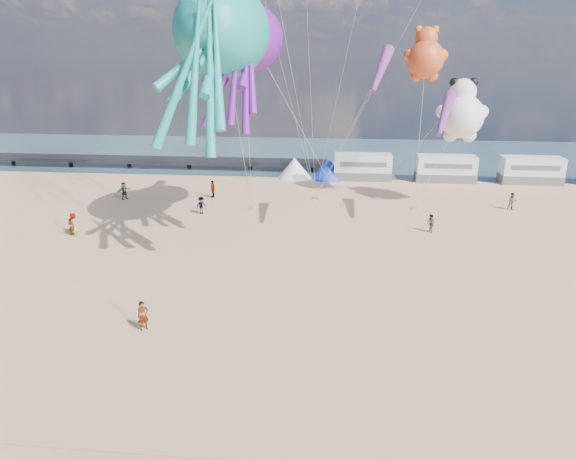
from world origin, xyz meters
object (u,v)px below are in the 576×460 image
Objects in this scene: windsock_left at (244,30)px; windsock_right at (381,70)px; beachgoer_4 at (124,191)px; motorhome_0 at (363,167)px; beachgoer_6 at (74,223)px; sandbag_a at (252,208)px; kite_octopus_teal at (223,31)px; beachgoer_5 at (71,227)px; kite_octopus_purple at (252,38)px; tent_blue at (328,169)px; kite_panda at (462,116)px; windsock_mid at (445,114)px; beachgoer_2 at (201,205)px; motorhome_1 at (446,168)px; tent_white at (294,168)px; beachgoer_1 at (512,201)px; sandbag_b at (342,205)px; beachgoer_7 at (431,224)px; motorhome_2 at (531,170)px; beachgoer_3 at (213,189)px; standing_person at (143,316)px; sandbag_d at (375,197)px; sandbag_e at (315,198)px; sandbag_c at (414,209)px; kite_teddy_orange at (425,59)px.

windsock_left is 1.10× the size of windsock_right.
motorhome_0 is at bearing -29.10° from beachgoer_4.
windsock_left is at bearing 100.07° from beachgoer_6.
kite_octopus_teal is (-0.58, -7.23, 15.49)m from sandbag_a.
motorhome_0 is 32.89m from beachgoer_5.
beachgoer_4 is 0.15× the size of kite_octopus_purple.
tent_blue is 17.90m from kite_panda.
beachgoer_2 is at bearing -166.80° from windsock_mid.
windsock_mid is (-4.00, -16.79, 7.98)m from motorhome_1.
tent_white is 20.71m from windsock_left.
motorhome_0 is 3.72× the size of beachgoer_6.
windsock_mid is (16.61, -2.54, -6.42)m from windsock_left.
kite_octopus_purple is 1.94× the size of windsock_mid.
beachgoer_1 is 0.27× the size of windsock_left.
windsock_right is at bearing -75.42° from beachgoer_4.
windsock_right is (15.27, -5.62, 12.18)m from beachgoer_2.
beachgoer_6 is 0.26× the size of kite_panda.
motorhome_1 is 13.20× the size of sandbag_b.
beachgoer_7 is 3.14× the size of sandbag_a.
motorhome_2 is 3.63× the size of beachgoer_3.
standing_person is at bearing -83.32° from windsock_left.
kite_panda reaches higher than beachgoer_3.
motorhome_2 is at bearing 0.00° from tent_blue.
standing_person is at bearing -116.40° from windsock_mid.
tent_white is 2.20× the size of beachgoer_3.
tent_blue is 2.41× the size of standing_person.
standing_person reaches higher than beachgoer_2.
beachgoer_5 is 2.98× the size of sandbag_b.
sandbag_d and sandbag_e have the same top height.
beachgoer_1 is (-5.41, -11.21, -0.66)m from motorhome_2.
kite_octopus_purple is at bearing 42.23° from beachgoer_3.
beachgoer_6 is 3.55× the size of sandbag_b.
kite_octopus_teal is at bearing -94.60° from sandbag_a.
kite_panda is (3.73, 1.19, 8.52)m from sandbag_c.
kite_octopus_purple is at bearing -59.83° from beachgoer_2.
beachgoer_5 is 33.95m from kite_teddy_orange.
motorhome_1 reaches higher than sandbag_c.
windsock_mid is (29.84, 4.87, 8.59)m from beachgoer_6.
motorhome_2 is 13.20× the size of sandbag_a.
motorhome_2 reaches higher than beachgoer_4.
beachgoer_5 is 0.26× the size of kite_teddy_orange.
kite_panda is (23.82, -1.25, 7.72)m from beachgoer_3.
tent_blue is 15.03m from beachgoer_3.
beachgoer_4 is at bearing 157.22° from kite_panda.
kite_teddy_orange reaches higher than windsock_mid.
beachgoer_2 is at bearing -157.27° from sandbag_a.
motorhome_1 is at bearing 62.69° from kite_octopus_purple.
tent_blue is at bearing 92.24° from kite_octopus_purple.
motorhome_2 is at bearing 28.43° from sandbag_b.
windsock_mid reaches higher than sandbag_b.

